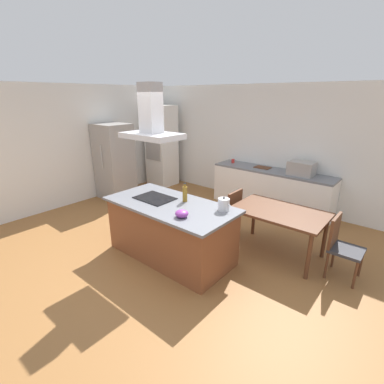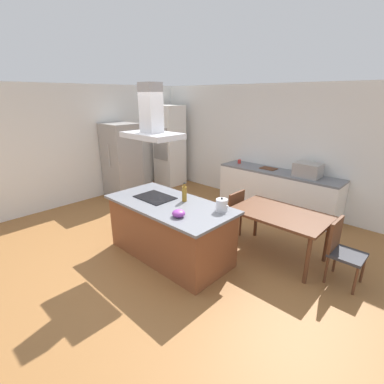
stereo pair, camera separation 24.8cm
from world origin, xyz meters
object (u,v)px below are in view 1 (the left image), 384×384
at_px(cutting_board, 262,167).
at_px(refrigerator, 114,162).
at_px(olive_oil_bottle, 185,194).
at_px(range_hood, 151,121).
at_px(cooktop, 155,198).
at_px(dining_table, 279,216).
at_px(countertop_microwave, 301,168).
at_px(chair_at_left_end, 229,210).
at_px(wall_oven_stack, 162,146).
at_px(mixing_bowl, 182,214).
at_px(chair_at_right_end, 341,243).
at_px(coffee_mug_red, 233,161).
at_px(tea_kettle, 224,204).

distance_m(cutting_board, refrigerator, 3.54).
xyz_separation_m(olive_oil_bottle, range_hood, (-0.45, -0.21, 1.08)).
bearing_deg(refrigerator, range_hood, -22.84).
height_order(cooktop, dining_table, cooktop).
relative_size(countertop_microwave, chair_at_left_end, 0.56).
bearing_deg(countertop_microwave, wall_oven_stack, -176.52).
bearing_deg(wall_oven_stack, cutting_board, 5.48).
bearing_deg(refrigerator, countertop_microwave, 24.25).
bearing_deg(countertop_microwave, cutting_board, 176.76).
bearing_deg(mixing_bowl, wall_oven_stack, 139.30).
distance_m(dining_table, chair_at_left_end, 0.93).
distance_m(cutting_board, range_hood, 3.19).
bearing_deg(chair_at_right_end, refrigerator, -179.60).
xyz_separation_m(refrigerator, dining_table, (4.24, 0.04, -0.24)).
distance_m(olive_oil_bottle, coffee_mug_red, 2.84).
height_order(cooktop, chair_at_left_end, cooktop).
bearing_deg(mixing_bowl, cutting_board, 97.47).
relative_size(wall_oven_stack, chair_at_left_end, 2.47).
bearing_deg(olive_oil_bottle, cooktop, -154.76).
distance_m(countertop_microwave, coffee_mug_red, 1.66).
height_order(mixing_bowl, countertop_microwave, countertop_microwave).
relative_size(refrigerator, chair_at_right_end, 2.04).
bearing_deg(tea_kettle, mixing_bowl, -117.88).
distance_m(cooktop, chair_at_left_end, 1.40).
distance_m(countertop_microwave, chair_at_left_end, 1.90).
bearing_deg(range_hood, dining_table, 35.74).
bearing_deg(cutting_board, chair_at_left_end, -80.77).
relative_size(cutting_board, refrigerator, 0.19).
xyz_separation_m(tea_kettle, chair_at_right_end, (1.40, 0.85, -0.48)).
distance_m(countertop_microwave, cutting_board, 0.89).
distance_m(olive_oil_bottle, chair_at_right_end, 2.32).
distance_m(olive_oil_bottle, countertop_microwave, 2.79).
xyz_separation_m(olive_oil_bottle, cutting_board, (-0.06, 2.72, -0.12)).
height_order(chair_at_right_end, range_hood, range_hood).
distance_m(cooktop, coffee_mug_red, 2.95).
bearing_deg(range_hood, chair_at_right_end, 24.59).
bearing_deg(cooktop, range_hood, 0.00).
relative_size(coffee_mug_red, dining_table, 0.06).
bearing_deg(cutting_board, coffee_mug_red, -179.56).
relative_size(coffee_mug_red, chair_at_right_end, 0.10).
bearing_deg(chair_at_left_end, cooktop, -120.69).
distance_m(olive_oil_bottle, wall_oven_stack, 3.88).
bearing_deg(refrigerator, chair_at_left_end, 0.62).
bearing_deg(olive_oil_bottle, mixing_bowl, -52.77).
xyz_separation_m(dining_table, chair_at_right_end, (0.92, 0.00, -0.16)).
xyz_separation_m(wall_oven_stack, chair_at_right_end, (5.08, -1.50, -0.59)).
xyz_separation_m(cooktop, coffee_mug_red, (-0.38, 2.92, 0.04)).
relative_size(tea_kettle, chair_at_right_end, 0.25).
relative_size(coffee_mug_red, refrigerator, 0.05).
distance_m(coffee_mug_red, chair_at_right_end, 3.43).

